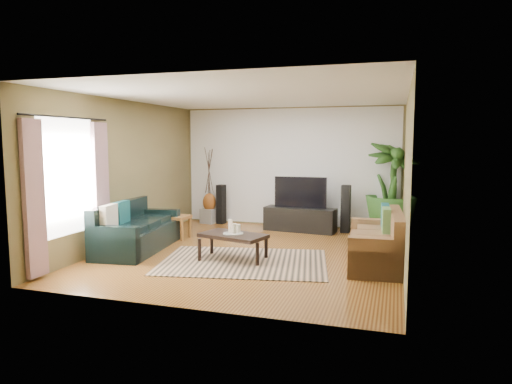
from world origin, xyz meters
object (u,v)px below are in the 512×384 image
at_px(tv_stand, 300,219).
at_px(pedestal, 210,216).
at_px(sofa_left, 138,226).
at_px(speaker_left, 221,204).
at_px(coffee_table, 233,247).
at_px(vase, 209,202).
at_px(television, 300,192).
at_px(side_table, 178,227).
at_px(speaker_right, 346,209).
at_px(potted_plant, 391,187).
at_px(sofa_right, 375,238).

height_order(tv_stand, pedestal, tv_stand).
bearing_deg(sofa_left, speaker_left, -15.85).
bearing_deg(tv_stand, coffee_table, -95.93).
relative_size(coffee_table, vase, 2.44).
relative_size(coffee_table, pedestal, 3.13).
xyz_separation_m(tv_stand, television, (0.00, 0.02, 0.59)).
xyz_separation_m(television, speaker_left, (-1.96, 0.33, -0.38)).
distance_m(tv_stand, television, 0.59).
distance_m(pedestal, vase, 0.32).
height_order(coffee_table, tv_stand, tv_stand).
relative_size(tv_stand, television, 1.36).
bearing_deg(pedestal, coffee_table, -60.55).
bearing_deg(television, side_table, -145.40).
height_order(coffee_table, speaker_right, speaker_right).
xyz_separation_m(television, pedestal, (-2.26, 0.33, -0.68)).
bearing_deg(speaker_left, potted_plant, 14.48).
distance_m(sofa_left, speaker_right, 4.32).
bearing_deg(tv_stand, potted_plant, 16.32).
relative_size(sofa_left, sofa_right, 1.15).
xyz_separation_m(sofa_left, vase, (0.16, 2.87, 0.07)).
bearing_deg(tv_stand, speaker_left, 175.79).
relative_size(potted_plant, pedestal, 5.73).
height_order(sofa_right, speaker_right, speaker_right).
height_order(sofa_left, potted_plant, potted_plant).
distance_m(sofa_left, tv_stand, 3.51).
xyz_separation_m(sofa_right, speaker_right, (-0.73, 2.47, 0.08)).
relative_size(sofa_left, side_table, 4.33).
relative_size(tv_stand, vase, 3.53).
bearing_deg(speaker_right, sofa_left, -136.84).
xyz_separation_m(potted_plant, side_table, (-4.04, -1.83, -0.74)).
relative_size(sofa_left, potted_plant, 1.04).
bearing_deg(vase, television, -8.19).
distance_m(coffee_table, pedestal, 3.48).
xyz_separation_m(speaker_left, side_table, (-0.21, -1.83, -0.23)).
height_order(television, vase, television).
relative_size(sofa_left, vase, 4.65).
bearing_deg(coffee_table, vase, 134.87).
bearing_deg(side_table, sofa_left, -103.48).
relative_size(sofa_right, tv_stand, 1.15).
relative_size(vase, side_table, 0.93).
xyz_separation_m(sofa_right, coffee_table, (-2.24, -0.37, -0.21)).
distance_m(coffee_table, tv_stand, 2.74).
bearing_deg(sofa_right, vase, -127.83).
relative_size(sofa_right, coffee_table, 1.66).
bearing_deg(tv_stand, sofa_right, -48.16).
xyz_separation_m(potted_plant, vase, (-4.12, 0.00, -0.48)).
xyz_separation_m(coffee_table, speaker_right, (1.51, 2.84, 0.29)).
xyz_separation_m(coffee_table, speaker_left, (-1.41, 3.03, 0.24)).
relative_size(speaker_right, potted_plant, 0.52).
bearing_deg(speaker_right, pedestal, -178.63).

